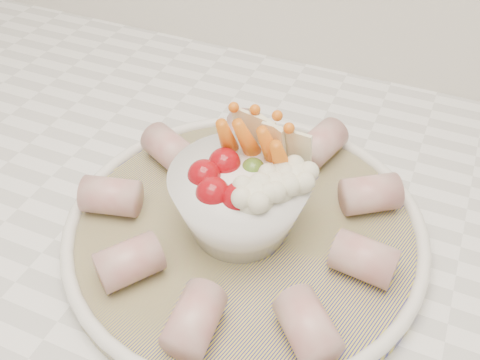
% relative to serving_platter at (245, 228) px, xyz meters
% --- Properties ---
extents(serving_platter, '(0.39, 0.39, 0.02)m').
position_rel_serving_platter_xyz_m(serving_platter, '(0.00, 0.00, 0.00)').
color(serving_platter, navy).
rests_on(serving_platter, kitchen_counter).
extents(veggie_bowl, '(0.12, 0.12, 0.10)m').
position_rel_serving_platter_xyz_m(veggie_bowl, '(-0.00, -0.00, 0.04)').
color(veggie_bowl, white).
rests_on(veggie_bowl, serving_platter).
extents(cured_meat_rolls, '(0.28, 0.29, 0.03)m').
position_rel_serving_platter_xyz_m(cured_meat_rolls, '(0.00, 0.00, 0.02)').
color(cured_meat_rolls, '#A54C4B').
rests_on(cured_meat_rolls, serving_platter).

